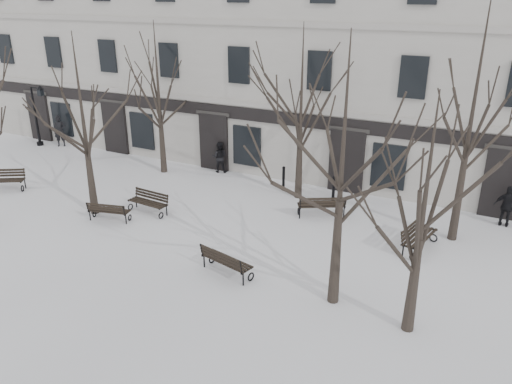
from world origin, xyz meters
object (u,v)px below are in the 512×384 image
Objects in this scene: bench_4 at (322,205)px; bench_5 at (418,236)px; bench_2 at (225,261)px; lamp_post at (38,111)px; tree_1 at (81,105)px; bench_0 at (3,179)px; bench_1 at (108,211)px; bench_3 at (149,201)px; tree_3 at (426,190)px; tree_2 at (343,144)px.

bench_5 reaches higher than bench_4.
bench_2 is 0.53× the size of lamp_post.
tree_1 is 3.68× the size of bench_0.
bench_1 is 1.69m from bench_3.
bench_2 is (6.24, -1.48, 0.05)m from bench_1.
bench_0 is at bearing 179.20° from tree_1.
tree_1 is 4.18× the size of bench_1.
bench_4 is (7.53, 4.19, 0.07)m from bench_1.
tree_3 is at bearing -19.50° from lamp_post.
bench_4 reaches higher than bench_3.
bench_5 is (18.26, 2.65, 0.01)m from bench_0.
bench_2 is at bearing -14.09° from tree_1.
bench_4 is at bearing -164.66° from bench_1.
bench_0 is 1.08× the size of bench_3.
lamp_post reaches higher than bench_4.
tree_3 is 24.48m from lamp_post.
lamp_post is (-22.40, 3.33, 1.56)m from bench_5.
tree_2 reaches higher than tree_3.
bench_2 reaches higher than bench_1.
tree_2 is at bearing 170.57° from tree_3.
bench_1 is 0.88× the size of bench_4.
tree_2 is 3.77× the size of bench_5.
bench_4 is (-2.34, 5.54, -4.35)m from tree_2.
bench_3 is at bearing 110.83° from bench_5.
tree_1 is 3.68× the size of bench_4.
bench_4 is (8.63, 3.83, -4.04)m from tree_1.
bench_5 is 22.70m from lamp_post.
tree_1 is at bearing -0.27° from bench_2.
tree_2 reaches higher than bench_5.
bench_4 is 0.96× the size of bench_5.
tree_1 is at bearing -32.15° from bench_1.
bench_3 is at bearing -136.46° from bench_1.
bench_4 is at bearing 112.90° from tree_2.
bench_2 is at bearing 152.89° from bench_1.
bench_0 is (-18.86, 2.17, -3.58)m from tree_3.
bench_4 is 18.60m from lamp_post.
bench_2 is at bearing 177.63° from tree_3.
tree_2 is 2.15× the size of lamp_post.
bench_5 reaches higher than bench_0.
tree_2 is 5.68m from bench_2.
lamp_post is at bearing -36.11° from bench_4.
lamp_post is (-20.74, 7.77, -2.78)m from tree_2.
bench_1 is (1.10, -0.37, -4.11)m from tree_1.
bench_5 reaches higher than bench_1.
tree_3 reaches higher than bench_2.
bench_1 is at bearing -18.37° from tree_1.
tree_3 reaches higher than lamp_post.
bench_2 is 6.07m from bench_3.
bench_0 is 7.71m from bench_3.
bench_0 is at bearing -17.57° from bench_1.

